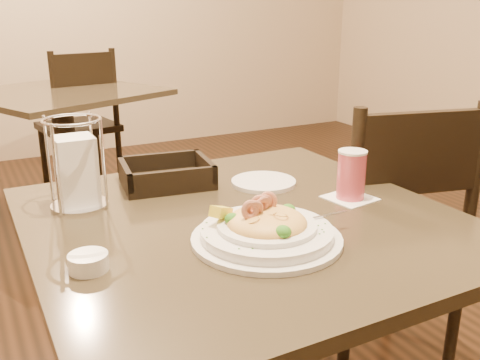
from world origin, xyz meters
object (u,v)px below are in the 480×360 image
background_table (64,132)px  pasta_bowl (266,229)px  main_table (244,309)px  side_plate (264,182)px  dining_chair_far (80,121)px  napkin_caddy (76,169)px  drink_glass (351,175)px  bread_basket (166,176)px  butter_ramekin (88,262)px  dining_chair_near (385,238)px

background_table → pasta_bowl: pasta_bowl is taller
main_table → side_plate: (0.15, 0.18, 0.23)m
dining_chair_far → napkin_caddy: 2.18m
main_table → dining_chair_far: size_ratio=0.97×
drink_glass → bread_basket: bearing=138.6°
napkin_caddy → side_plate: 0.47m
butter_ramekin → pasta_bowl: bearing=-7.4°
dining_chair_far → bread_basket: bearing=75.9°
drink_glass → bread_basket: size_ratio=0.49×
main_table → napkin_caddy: (-0.30, 0.24, 0.32)m
drink_glass → bread_basket: (-0.35, 0.31, -0.04)m
drink_glass → napkin_caddy: napkin_caddy is taller
background_table → napkin_caddy: bearing=-98.7°
dining_chair_far → napkin_caddy: (-0.43, -2.11, 0.32)m
side_plate → napkin_caddy: bearing=172.4°
background_table → pasta_bowl: (0.00, -2.20, 0.26)m
dining_chair_near → dining_chair_far: (-0.44, 2.20, 0.00)m
dining_chair_far → side_plate: size_ratio=5.56×
background_table → main_table: bearing=-89.3°
main_table → napkin_caddy: napkin_caddy is taller
dining_chair_near → dining_chair_far: same height
background_table → side_plate: bearing=-84.6°
dining_chair_near → drink_glass: dining_chair_near is taller
pasta_bowl → napkin_caddy: bearing=127.2°
background_table → dining_chair_near: 2.01m
bread_basket → napkin_caddy: napkin_caddy is taller
background_table → dining_chair_far: (0.15, 0.29, -0.00)m
dining_chair_near → napkin_caddy: 0.93m
background_table → napkin_caddy: napkin_caddy is taller
pasta_bowl → dining_chair_near: bearing=25.5°
background_table → drink_glass: (0.30, -2.08, 0.29)m
background_table → pasta_bowl: size_ratio=3.59×
dining_chair_far → butter_ramekin: bearing=70.2°
background_table → pasta_bowl: bearing=-89.9°
drink_glass → butter_ramekin: drink_glass is taller
dining_chair_near → butter_ramekin: 0.99m
dining_chair_near → bread_basket: size_ratio=3.77×
main_table → bread_basket: (-0.07, 0.29, 0.25)m
side_plate → butter_ramekin: butter_ramekin is taller
dining_chair_near → drink_glass: bearing=43.1°
butter_ramekin → main_table: bearing=14.0°
drink_glass → side_plate: (-0.13, 0.19, -0.05)m
main_table → pasta_bowl: bearing=-99.7°
drink_glass → side_plate: size_ratio=0.72×
dining_chair_near → main_table: bearing=28.1°
dining_chair_far → drink_glass: 2.39m
napkin_caddy → side_plate: bearing=-7.6°
napkin_caddy → side_plate: (0.46, -0.06, -0.08)m
main_table → side_plate: 0.33m
side_plate → background_table: bearing=95.4°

